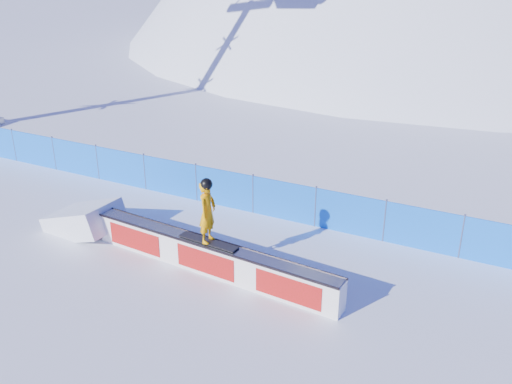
% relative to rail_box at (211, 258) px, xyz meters
% --- Properties ---
extents(ground, '(160.00, 160.00, 0.00)m').
position_rel_rail_box_xyz_m(ground, '(-1.64, -0.97, -0.41)').
color(ground, white).
rests_on(ground, ground).
extents(snow_hill, '(64.00, 64.00, 64.00)m').
position_rel_rail_box_xyz_m(snow_hill, '(-1.64, 41.03, -18.41)').
color(snow_hill, white).
rests_on(snow_hill, ground).
extents(safety_fence, '(22.05, 0.05, 1.30)m').
position_rel_rail_box_xyz_m(safety_fence, '(-1.64, 3.53, 0.19)').
color(safety_fence, blue).
rests_on(safety_fence, ground).
extents(rail_box, '(7.02, 1.02, 0.84)m').
position_rel_rail_box_xyz_m(rail_box, '(0.00, 0.00, 0.00)').
color(rail_box, white).
rests_on(rail_box, ground).
extents(snow_ramp, '(2.28, 1.53, 1.36)m').
position_rel_rail_box_xyz_m(snow_ramp, '(-4.36, 0.33, -0.41)').
color(snow_ramp, white).
rests_on(snow_ramp, ground).
extents(snowboarder, '(1.61, 0.58, 1.67)m').
position_rel_rail_box_xyz_m(snowboarder, '(-0.04, 0.00, 1.25)').
color(snowboarder, black).
rests_on(snowboarder, rail_box).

